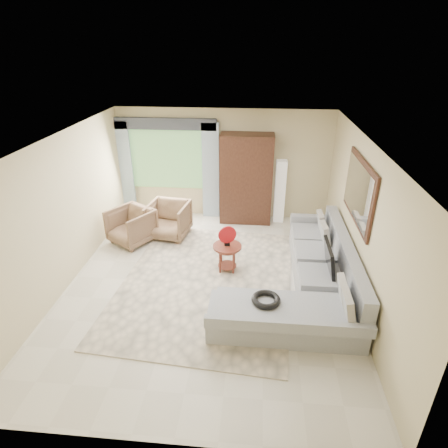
# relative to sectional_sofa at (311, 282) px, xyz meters

# --- Properties ---
(ground) EXTENTS (6.00, 6.00, 0.00)m
(ground) POSITION_rel_sectional_sofa_xyz_m (-1.78, 0.18, -0.28)
(ground) COLOR silver
(ground) RESTS_ON ground
(area_rug) EXTENTS (3.30, 4.22, 0.02)m
(area_rug) POSITION_rel_sectional_sofa_xyz_m (-1.82, 0.25, -0.27)
(area_rug) COLOR beige
(area_rug) RESTS_ON ground
(sectional_sofa) EXTENTS (2.30, 3.46, 0.90)m
(sectional_sofa) POSITION_rel_sectional_sofa_xyz_m (0.00, 0.00, 0.00)
(sectional_sofa) COLOR #A6A9AE
(sectional_sofa) RESTS_ON ground
(tv_screen) EXTENTS (0.14, 0.74, 0.48)m
(tv_screen) POSITION_rel_sectional_sofa_xyz_m (0.27, 0.09, 0.44)
(tv_screen) COLOR black
(tv_screen) RESTS_ON sectional_sofa
(garden_hose) EXTENTS (0.43, 0.43, 0.09)m
(garden_hose) POSITION_rel_sectional_sofa_xyz_m (-0.78, -0.89, 0.26)
(garden_hose) COLOR black
(garden_hose) RESTS_ON sectional_sofa
(coffee_table) EXTENTS (0.54, 0.54, 0.54)m
(coffee_table) POSITION_rel_sectional_sofa_xyz_m (-1.48, 0.66, -0.00)
(coffee_table) COLOR #521F16
(coffee_table) RESTS_ON ground
(red_disc) EXTENTS (0.33, 0.14, 0.34)m
(red_disc) POSITION_rel_sectional_sofa_xyz_m (-1.48, 0.66, 0.49)
(red_disc) COLOR #A91015
(red_disc) RESTS_ON coffee_table
(armchair_left) EXTENTS (1.13, 1.14, 0.76)m
(armchair_left) POSITION_rel_sectional_sofa_xyz_m (-3.63, 1.58, 0.10)
(armchair_left) COLOR brown
(armchair_left) RESTS_ON ground
(armchair_right) EXTENTS (0.96, 0.98, 0.79)m
(armchair_right) POSITION_rel_sectional_sofa_xyz_m (-2.90, 1.93, 0.11)
(armchair_right) COLOR #8B6E4C
(armchair_right) RESTS_ON ground
(potted_plant) EXTENTS (0.62, 0.58, 0.56)m
(potted_plant) POSITION_rel_sectional_sofa_xyz_m (-3.99, 2.59, -0.00)
(potted_plant) COLOR #999999
(potted_plant) RESTS_ON ground
(armoire) EXTENTS (1.20, 0.55, 2.10)m
(armoire) POSITION_rel_sectional_sofa_xyz_m (-1.23, 2.90, 0.77)
(armoire) COLOR black
(armoire) RESTS_ON ground
(floor_lamp) EXTENTS (0.24, 0.24, 1.50)m
(floor_lamp) POSITION_rel_sectional_sofa_xyz_m (-0.43, 2.96, 0.47)
(floor_lamp) COLOR silver
(floor_lamp) RESTS_ON ground
(window) EXTENTS (1.80, 0.04, 1.40)m
(window) POSITION_rel_sectional_sofa_xyz_m (-3.13, 3.15, 1.12)
(window) COLOR #669E59
(window) RESTS_ON wall_back
(curtain_left) EXTENTS (0.40, 0.08, 2.30)m
(curtain_left) POSITION_rel_sectional_sofa_xyz_m (-4.18, 3.06, 0.87)
(curtain_left) COLOR #9EB7CC
(curtain_left) RESTS_ON ground
(curtain_right) EXTENTS (0.40, 0.08, 2.30)m
(curtain_right) POSITION_rel_sectional_sofa_xyz_m (-2.08, 3.06, 0.87)
(curtain_right) COLOR #9EB7CC
(curtain_right) RESTS_ON ground
(valance) EXTENTS (2.40, 0.12, 0.26)m
(valance) POSITION_rel_sectional_sofa_xyz_m (-3.13, 3.08, 1.97)
(valance) COLOR #1E232D
(valance) RESTS_ON wall_back
(wall_mirror) EXTENTS (0.05, 1.70, 1.05)m
(wall_mirror) POSITION_rel_sectional_sofa_xyz_m (0.68, 0.53, 1.47)
(wall_mirror) COLOR black
(wall_mirror) RESTS_ON wall_right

